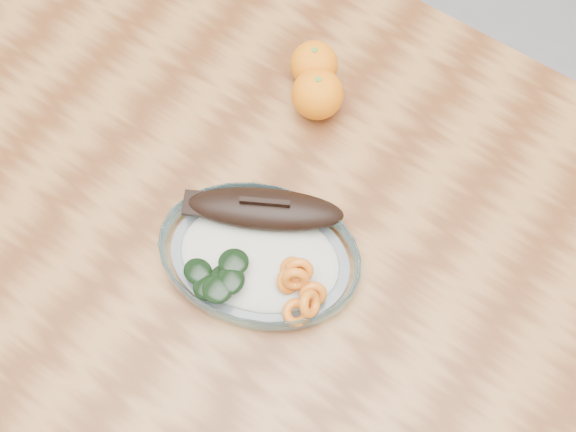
{
  "coord_description": "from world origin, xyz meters",
  "views": [
    {
      "loc": [
        0.24,
        -0.29,
        1.57
      ],
      "look_at": [
        0.04,
        0.0,
        0.77
      ],
      "focal_mm": 45.0,
      "sensor_mm": 36.0,
      "label": 1
    }
  ],
  "objects_px": {
    "orange_right": "(314,64)",
    "plated_meal": "(260,253)",
    "dining_table": "(263,239)",
    "orange_left": "(317,94)"
  },
  "relations": [
    {
      "from": "plated_meal",
      "to": "orange_right",
      "type": "bearing_deg",
      "value": 90.58
    },
    {
      "from": "plated_meal",
      "to": "orange_left",
      "type": "xyz_separation_m",
      "value": [
        -0.06,
        0.22,
        0.02
      ]
    },
    {
      "from": "orange_left",
      "to": "orange_right",
      "type": "height_order",
      "value": "orange_left"
    },
    {
      "from": "orange_left",
      "to": "orange_right",
      "type": "bearing_deg",
      "value": 128.86
    },
    {
      "from": "plated_meal",
      "to": "orange_right",
      "type": "xyz_separation_m",
      "value": [
        -0.09,
        0.25,
        0.01
      ]
    },
    {
      "from": "orange_left",
      "to": "orange_right",
      "type": "xyz_separation_m",
      "value": [
        -0.03,
        0.04,
        -0.0
      ]
    },
    {
      "from": "dining_table",
      "to": "orange_left",
      "type": "xyz_separation_m",
      "value": [
        -0.02,
        0.16,
        0.13
      ]
    },
    {
      "from": "dining_table",
      "to": "plated_meal",
      "type": "height_order",
      "value": "plated_meal"
    },
    {
      "from": "orange_right",
      "to": "plated_meal",
      "type": "bearing_deg",
      "value": -70.01
    },
    {
      "from": "dining_table",
      "to": "orange_left",
      "type": "distance_m",
      "value": 0.21
    }
  ]
}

